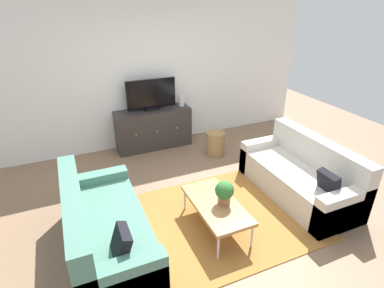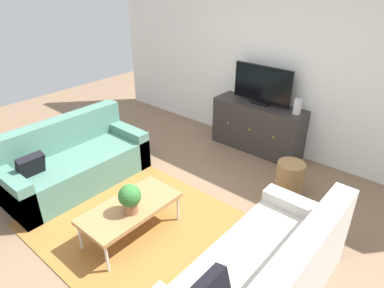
% 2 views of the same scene
% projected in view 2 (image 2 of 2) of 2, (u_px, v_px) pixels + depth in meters
% --- Properties ---
extents(ground_plane, '(10.00, 10.00, 0.00)m').
position_uv_depth(ground_plane, '(156.00, 224.00, 3.80)').
color(ground_plane, '#84664C').
extents(wall_back, '(6.40, 0.12, 2.70)m').
position_uv_depth(wall_back, '(279.00, 61.00, 4.89)').
color(wall_back, white).
rests_on(wall_back, ground_plane).
extents(area_rug, '(2.50, 1.90, 0.01)m').
position_uv_depth(area_rug, '(146.00, 230.00, 3.70)').
color(area_rug, '#9E662D').
rests_on(area_rug, ground_plane).
extents(couch_left_side, '(0.83, 1.81, 0.84)m').
position_uv_depth(couch_left_side, '(73.00, 163.00, 4.43)').
color(couch_left_side, '#4C7A6B').
rests_on(couch_left_side, ground_plane).
extents(couch_right_side, '(0.83, 1.81, 0.84)m').
position_uv_depth(couch_right_side, '(267.00, 280.00, 2.77)').
color(couch_right_side, beige).
rests_on(couch_right_side, ground_plane).
extents(coffee_table, '(0.52, 1.05, 0.38)m').
position_uv_depth(coffee_table, '(130.00, 208.00, 3.49)').
color(coffee_table, '#A37547').
rests_on(coffee_table, ground_plane).
extents(potted_plant, '(0.23, 0.23, 0.31)m').
position_uv_depth(potted_plant, '(130.00, 198.00, 3.32)').
color(potted_plant, '#936042').
rests_on(potted_plant, coffee_table).
extents(tv_console, '(1.40, 0.47, 0.75)m').
position_uv_depth(tv_console, '(257.00, 127.00, 5.20)').
color(tv_console, '#332D2B').
rests_on(tv_console, ground_plane).
extents(flat_screen_tv, '(0.91, 0.16, 0.57)m').
position_uv_depth(flat_screen_tv, '(262.00, 85.00, 4.91)').
color(flat_screen_tv, black).
rests_on(flat_screen_tv, tv_console).
extents(glass_vase, '(0.11, 0.11, 0.21)m').
position_uv_depth(glass_vase, '(297.00, 107.00, 4.64)').
color(glass_vase, silver).
rests_on(glass_vase, tv_console).
extents(wicker_basket, '(0.34, 0.34, 0.44)m').
position_uv_depth(wicker_basket, '(289.00, 178.00, 4.22)').
color(wicker_basket, '#9E7547').
rests_on(wicker_basket, ground_plane).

